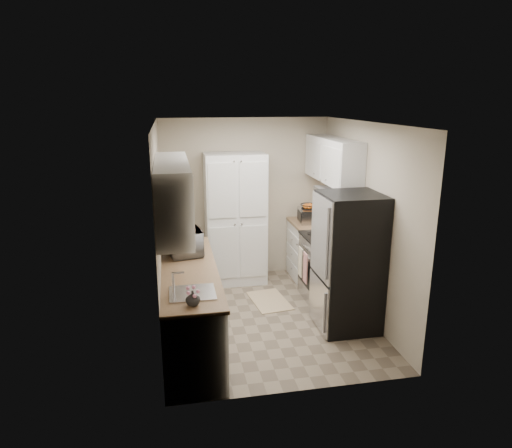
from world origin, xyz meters
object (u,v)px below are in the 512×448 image
Objects in this scene: toaster_oven at (309,216)px; refrigerator at (349,262)px; pantry_cabinet at (235,219)px; wine_bottle at (174,233)px; electric_range at (328,267)px; microwave at (184,241)px.

refrigerator is at bearing -84.47° from toaster_oven.
wine_bottle is (-0.94, -0.84, 0.07)m from pantry_cabinet.
toaster_oven is (1.13, -0.10, 0.03)m from pantry_cabinet.
refrigerator reaches higher than electric_range.
pantry_cabinet is at bearing 123.46° from refrigerator.
refrigerator is at bearing -22.97° from wine_bottle.
wine_bottle is (-2.11, 0.08, 0.59)m from electric_range.
pantry_cabinet is 1.47m from microwave.
wine_bottle reaches higher than toaster_oven.
wine_bottle is at bearing 177.78° from electric_range.
microwave is at bearing -71.90° from wine_bottle.
toaster_oven is at bearing -5.05° from pantry_cabinet.
electric_range is at bearing 87.52° from refrigerator.
electric_range is at bearing -2.22° from wine_bottle.
wine_bottle is at bearing 157.03° from refrigerator.
electric_range is 2.10m from microwave.
microwave is 1.53× the size of toaster_oven.
pantry_cabinet reaches higher than refrigerator.
refrigerator is 5.59× the size of wine_bottle.
pantry_cabinet is at bearing -179.87° from toaster_oven.
toaster_oven is (-0.04, 0.83, 0.55)m from electric_range.
pantry_cabinet is 2.07m from refrigerator.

